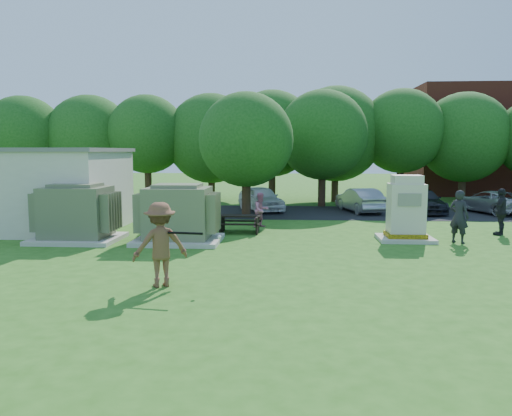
# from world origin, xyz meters

# --- Properties ---
(ground) EXTENTS (120.00, 120.00, 0.00)m
(ground) POSITION_xyz_m (0.00, 0.00, 0.00)
(ground) COLOR #2D6619
(ground) RESTS_ON ground
(brick_building) EXTENTS (15.00, 8.00, 8.00)m
(brick_building) POSITION_xyz_m (18.00, 27.00, 4.00)
(brick_building) COLOR maroon
(brick_building) RESTS_ON ground
(parking_strip) EXTENTS (20.00, 6.00, 0.01)m
(parking_strip) POSITION_xyz_m (7.00, 13.50, 0.01)
(parking_strip) COLOR #232326
(parking_strip) RESTS_ON ground
(transformer_left) EXTENTS (3.00, 2.40, 2.07)m
(transformer_left) POSITION_xyz_m (-6.50, 4.50, 0.97)
(transformer_left) COLOR beige
(transformer_left) RESTS_ON ground
(transformer_right) EXTENTS (3.00, 2.40, 2.07)m
(transformer_right) POSITION_xyz_m (-2.80, 4.50, 0.97)
(transformer_right) COLOR beige
(transformer_right) RESTS_ON ground
(generator_cabinet) EXTENTS (1.94, 1.59, 2.37)m
(generator_cabinet) POSITION_xyz_m (5.33, 5.39, 1.04)
(generator_cabinet) COLOR beige
(generator_cabinet) RESTS_ON ground
(picnic_table) EXTENTS (1.63, 1.22, 0.70)m
(picnic_table) POSITION_xyz_m (-0.84, 6.72, 0.44)
(picnic_table) COLOR black
(picnic_table) RESTS_ON ground
(batter) EXTENTS (1.51, 1.25, 2.03)m
(batter) POSITION_xyz_m (-1.92, -1.30, 1.01)
(batter) COLOR brown
(batter) RESTS_ON ground
(person_by_generator) EXTENTS (0.81, 0.79, 1.88)m
(person_by_generator) POSITION_xyz_m (7.07, 4.99, 0.94)
(person_by_generator) COLOR black
(person_by_generator) RESTS_ON ground
(person_at_picnic) EXTENTS (0.91, 0.88, 1.47)m
(person_at_picnic) POSITION_xyz_m (-0.07, 8.21, 0.74)
(person_at_picnic) COLOR #D47091
(person_at_picnic) RESTS_ON ground
(person_walking_right) EXTENTS (0.97, 1.12, 1.81)m
(person_walking_right) POSITION_xyz_m (9.25, 6.82, 0.90)
(person_walking_right) COLOR black
(person_walking_right) RESTS_ON ground
(car_white) EXTENTS (3.05, 4.24, 1.34)m
(car_white) POSITION_xyz_m (-0.42, 14.06, 0.67)
(car_white) COLOR white
(car_white) RESTS_ON ground
(car_silver_a) EXTENTS (2.33, 4.08, 1.27)m
(car_silver_a) POSITION_xyz_m (4.85, 13.85, 0.64)
(car_silver_a) COLOR #9E9FA2
(car_silver_a) RESTS_ON ground
(car_dark) EXTENTS (1.93, 4.27, 1.21)m
(car_dark) POSITION_xyz_m (8.08, 13.87, 0.61)
(car_dark) COLOR black
(car_dark) RESTS_ON ground
(car_silver_b) EXTENTS (3.25, 4.63, 1.17)m
(car_silver_b) POSITION_xyz_m (11.65, 13.97, 0.59)
(car_silver_b) COLOR #B7B7BC
(car_silver_b) RESTS_ON ground
(batting_equipment) EXTENTS (1.37, 0.57, 0.24)m
(batting_equipment) POSITION_xyz_m (-1.24, -1.39, 1.30)
(batting_equipment) COLOR black
(batting_equipment) RESTS_ON ground
(tree_row) EXTENTS (41.30, 13.30, 7.30)m
(tree_row) POSITION_xyz_m (1.75, 18.50, 4.15)
(tree_row) COLOR #47301E
(tree_row) RESTS_ON ground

